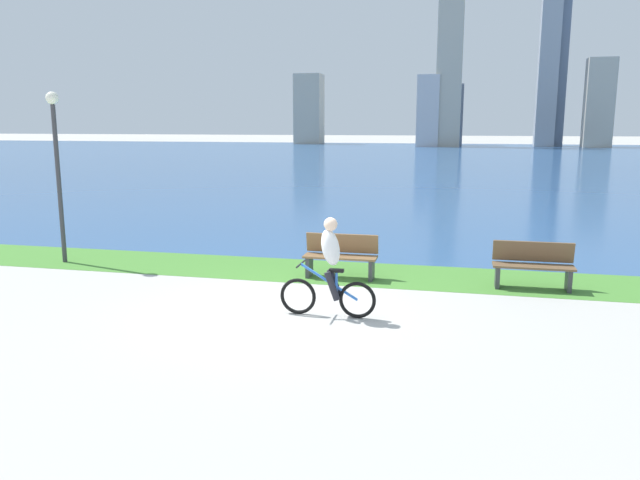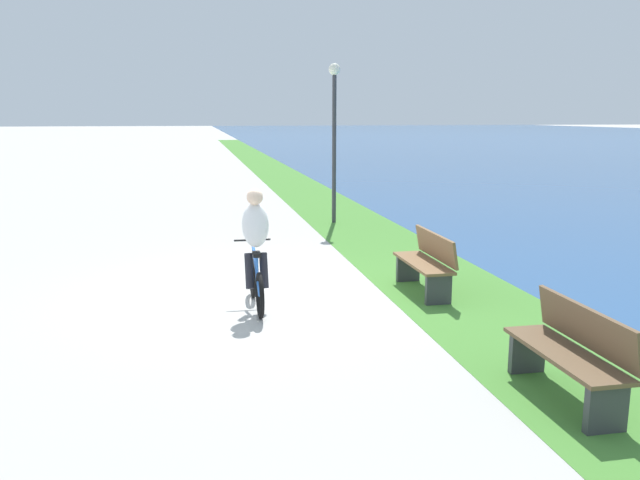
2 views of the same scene
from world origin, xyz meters
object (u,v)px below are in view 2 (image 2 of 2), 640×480
at_px(bench_far_along_path, 570,353).
at_px(lamppost_tall, 334,119).
at_px(cyclist_lead, 256,249).
at_px(bench_near_path, 426,263).

height_order(bench_far_along_path, lamppost_tall, lamppost_tall).
distance_m(cyclist_lead, bench_near_path, 2.61).
bearing_deg(bench_near_path, lamppost_tall, 179.92).
bearing_deg(cyclist_lead, lamppost_tall, 159.11).
bearing_deg(bench_far_along_path, cyclist_lead, -143.31).
relative_size(bench_near_path, bench_far_along_path, 1.00).
distance_m(bench_near_path, lamppost_tall, 6.76).
bearing_deg(bench_near_path, bench_far_along_path, -0.06).
bearing_deg(lamppost_tall, bench_near_path, -0.08).
bearing_deg(cyclist_lead, bench_far_along_path, 36.69).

